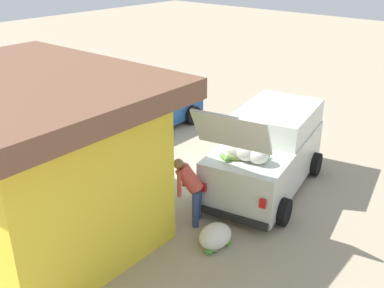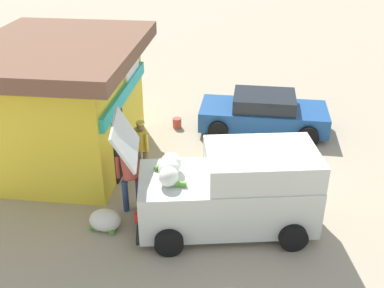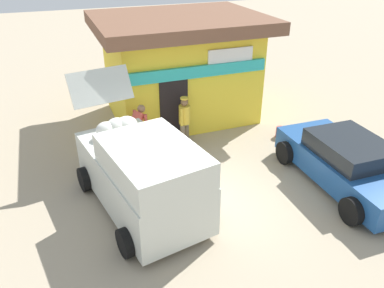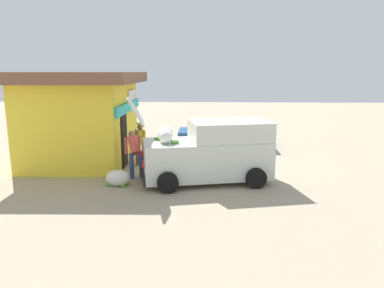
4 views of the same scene
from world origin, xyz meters
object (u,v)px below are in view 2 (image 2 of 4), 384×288
Objects in this scene: delivery_van at (232,189)px; vendor_standing at (141,145)px; storefront_bar at (63,101)px; parked_sedan at (263,113)px; customer_bending at (129,174)px; unloaded_banana_pile at (105,221)px; paint_bucket at (177,123)px.

delivery_van is 2.90× the size of vendor_standing.
storefront_bar is 1.37× the size of parked_sedan.
parked_sedan is (2.72, -5.69, -1.22)m from storefront_bar.
parked_sedan is (5.26, -0.70, -0.37)m from delivery_van.
vendor_standing is at bearing 2.63° from customer_bending.
unloaded_banana_pile is (-5.87, 3.58, -0.38)m from parked_sedan.
delivery_van is 3.22m from vendor_standing.
customer_bending is at bearing -177.37° from vendor_standing.
customer_bending is 4.72m from paint_bucket.
parked_sedan is at bearing -64.46° from storefront_bar.
parked_sedan is 2.68× the size of customer_bending.
customer_bending is (-2.15, -2.46, -0.91)m from storefront_bar.
vendor_standing is at bearing 53.88° from delivery_van.
delivery_van is 2.56m from customer_bending.
paint_bucket is at bearing -4.37° from customer_bending.
delivery_van is 5.32m from parked_sedan.
customer_bending reaches higher than unloaded_banana_pile.
paint_bucket is (4.65, -0.36, -0.76)m from customer_bending.
parked_sedan is at bearing -31.42° from unloaded_banana_pile.
storefront_bar reaches higher than vendor_standing.
parked_sedan reaches higher than paint_bucket.
paint_bucket is (2.50, -2.82, -1.67)m from storefront_bar.
storefront_bar reaches higher than unloaded_banana_pile.
delivery_van reaches higher than vendor_standing.
unloaded_banana_pile is at bearing 172.83° from paint_bucket.
storefront_bar is at bearing 115.54° from parked_sedan.
customer_bending reaches higher than paint_bucket.
parked_sedan is at bearing -7.53° from delivery_van.
paint_bucket is (-0.22, 2.87, -0.45)m from parked_sedan.
unloaded_banana_pile is at bearing 160.39° from customer_bending.
customer_bending is at bearing -19.61° from unloaded_banana_pile.
vendor_standing is at bearing 172.30° from paint_bucket.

